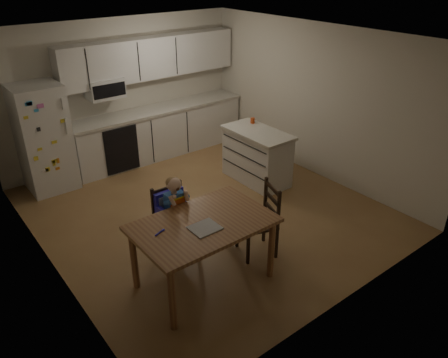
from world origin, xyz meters
name	(u,v)px	position (x,y,z in m)	size (l,w,h in m)	color
room	(185,122)	(0.00, 0.48, 1.25)	(4.52, 5.01, 2.51)	brown
refrigerator	(44,138)	(-1.55, 2.15, 0.85)	(0.72, 0.70, 1.70)	silver
kitchen_run	(155,110)	(0.50, 2.24, 0.88)	(3.37, 0.62, 2.15)	silver
kitchen_island	(257,156)	(1.25, 0.27, 0.44)	(0.62, 1.19, 0.88)	silver
red_cup	(253,121)	(1.43, 0.60, 0.92)	(0.07, 0.07, 0.09)	#C83F10
dining_table	(203,231)	(-0.95, -1.29, 0.70)	(1.52, 0.98, 0.81)	brown
napkin	(205,228)	(-1.00, -1.40, 0.82)	(0.31, 0.27, 0.01)	#AAAAAF
toddler_spoon	(159,233)	(-1.43, -1.18, 0.82)	(0.02, 0.02, 0.12)	#2D26C9
chair_booster	(174,209)	(-0.95, -0.67, 0.68)	(0.43, 0.43, 1.13)	black
chair_side	(264,215)	(-0.01, -1.27, 0.54)	(0.53, 0.53, 0.95)	black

